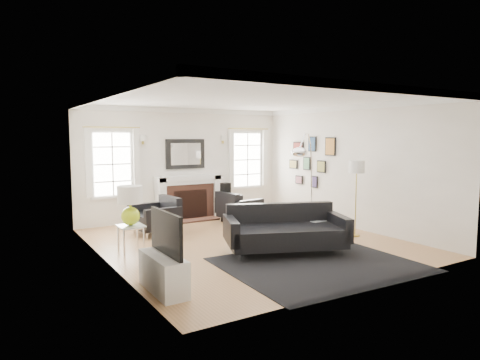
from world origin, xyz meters
TOP-DOWN VIEW (x-y plane):
  - floor at (0.00, 0.00)m, footprint 6.00×6.00m
  - back_wall at (0.00, 3.00)m, footprint 5.50×0.04m
  - front_wall at (0.00, -3.00)m, footprint 5.50×0.04m
  - left_wall at (-2.75, 0.00)m, footprint 0.04×6.00m
  - right_wall at (2.75, 0.00)m, footprint 0.04×6.00m
  - ceiling at (0.00, 0.00)m, footprint 5.50×6.00m
  - crown_molding at (0.00, 0.00)m, footprint 5.50×6.00m
  - fireplace at (0.00, 2.79)m, footprint 1.70×0.69m
  - mantel_mirror at (0.00, 2.95)m, footprint 1.05×0.07m
  - window_left at (-1.85, 2.95)m, footprint 1.24×0.15m
  - window_right at (1.85, 2.95)m, footprint 1.24×0.15m
  - gallery_wall at (2.72, 1.30)m, footprint 0.04×1.73m
  - tv_unit at (-2.44, -1.70)m, footprint 0.35×1.00m
  - area_rug at (0.16, -1.91)m, footprint 3.12×2.64m
  - sofa at (0.16, -0.98)m, footprint 2.35×1.69m
  - armchair_left at (-1.26, 1.67)m, footprint 0.95×1.04m
  - armchair_right at (0.82, 1.78)m, footprint 0.94×1.02m
  - coffee_table at (0.96, -0.45)m, footprint 0.97×0.97m
  - side_table_left at (-2.20, 0.52)m, footprint 0.44×0.44m
  - nesting_table at (1.01, -0.87)m, footprint 0.45×0.38m
  - gourd_lamp at (-2.20, 0.52)m, footprint 0.45×0.45m
  - orange_vase at (1.01, -0.87)m, footprint 0.10×0.10m
  - arc_floor_lamp at (1.54, 0.09)m, footprint 1.59×1.47m
  - stick_floor_lamp at (2.20, -0.74)m, footprint 0.32×0.32m
  - speaker_tower at (0.64, 2.03)m, footprint 0.22×0.22m

SIDE VIEW (x-z plane):
  - floor at x=0.00m, z-range 0.00..0.00m
  - area_rug at x=0.16m, z-range 0.00..0.01m
  - tv_unit at x=-2.44m, z-range -0.22..0.87m
  - armchair_right at x=0.82m, z-range 0.04..0.66m
  - armchair_left at x=-1.26m, z-range 0.04..0.68m
  - sofa at x=0.16m, z-range 0.03..0.73m
  - nesting_table at x=1.01m, z-range 0.14..0.63m
  - side_table_left at x=-2.20m, z-range 0.14..0.63m
  - coffee_table at x=0.96m, z-range 0.18..0.62m
  - speaker_tower at x=0.64m, z-range 0.00..0.96m
  - fireplace at x=0.00m, z-range -0.01..1.10m
  - orange_vase at x=1.01m, z-range 0.51..0.67m
  - gourd_lamp at x=-2.20m, z-range 0.54..1.26m
  - arc_floor_lamp at x=1.54m, z-range 0.09..2.34m
  - stick_floor_lamp at x=2.20m, z-range 0.58..2.18m
  - back_wall at x=0.00m, z-range 0.00..2.80m
  - front_wall at x=0.00m, z-range 0.00..2.80m
  - left_wall at x=-2.75m, z-range 0.00..2.80m
  - right_wall at x=2.75m, z-range 0.00..2.80m
  - window_left at x=-1.85m, z-range 0.65..2.27m
  - window_right at x=1.85m, z-range 0.65..2.27m
  - gallery_wall at x=2.72m, z-range 0.89..2.18m
  - mantel_mirror at x=0.00m, z-range 1.27..2.02m
  - crown_molding at x=0.00m, z-range 2.68..2.80m
  - ceiling at x=0.00m, z-range 2.79..2.81m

